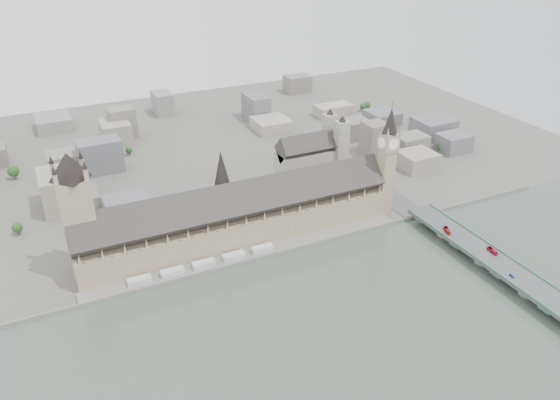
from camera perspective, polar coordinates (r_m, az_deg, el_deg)
name	(u,v)px	position (r m, az deg, el deg)	size (l,w,h in m)	color
ground	(248,251)	(450.37, -3.39, -5.37)	(900.00, 900.00, 0.00)	#595651
river_thames	(357,393)	(338.42, 8.03, -19.35)	(600.00, 600.00, 0.00)	#404C42
embankment_wall	(255,259)	(437.97, -2.64, -6.19)	(600.00, 1.50, 3.00)	gray
river_terrace	(251,255)	(444.01, -3.02, -5.75)	(270.00, 15.00, 2.00)	gray
terrace_tents	(204,264)	(431.97, -7.98, -6.61)	(118.00, 7.00, 4.00)	silver
palace_of_westminster	(238,217)	(454.19, -4.42, -1.74)	(265.00, 40.73, 55.44)	tan
elizabeth_tower	(387,154)	(490.08, 11.17, 4.73)	(17.00, 17.00, 107.50)	tan
victoria_tower	(77,210)	(422.73, -20.47, -0.96)	(30.00, 30.00, 100.00)	tan
central_tower	(222,178)	(440.16, -6.10, 2.34)	(13.00, 13.00, 48.00)	gray
westminster_bridge	(476,252)	(466.47, 19.80, -5.16)	(25.00, 325.00, 10.25)	#474749
bridge_parapets	(521,276)	(439.85, 23.87, -7.29)	(25.00, 235.00, 1.15)	#3D6F59
westminster_abbey	(312,158)	(556.29, 3.38, 4.40)	(68.00, 36.00, 64.00)	gray
city_skyline_inland	(167,133)	(652.20, -11.77, 6.91)	(720.00, 360.00, 38.00)	gray
park_trees	(212,214)	(492.07, -7.17, -1.41)	(110.00, 30.00, 15.00)	#174117
red_bus_north	(447,230)	(475.59, 17.05, -3.06)	(2.65, 11.31, 3.15)	red
red_bus_south	(492,251)	(460.09, 21.31, -4.97)	(2.48, 10.60, 2.95)	red
car_blue	(512,276)	(437.27, 23.06, -7.30)	(1.76, 4.38, 1.49)	#1840A0
car_approach	(380,175)	(561.72, 10.40, 2.63)	(2.03, 4.99, 1.45)	gray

